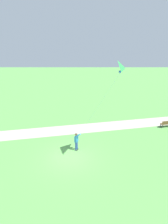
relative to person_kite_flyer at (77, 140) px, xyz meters
The scene contains 5 objects.
ground_plane 1.70m from the person_kite_flyer, 26.55° to the right, with size 120.00×120.00×0.00m, color #569947.
walkway_path 4.98m from the person_kite_flyer, 163.25° to the left, with size 2.40×32.00×0.02m, color #ADA393.
person_kite_flyer is the anchor object (origin of this frame).
flying_kite 7.61m from the person_kite_flyer, 62.61° to the left, with size 2.19×3.20×6.54m.
park_bench_near_walkway 11.62m from the person_kite_flyer, 114.62° to the left, with size 0.73×1.56×0.88m.
Camera 1 is at (13.45, 1.30, 9.57)m, focal length 28.99 mm.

